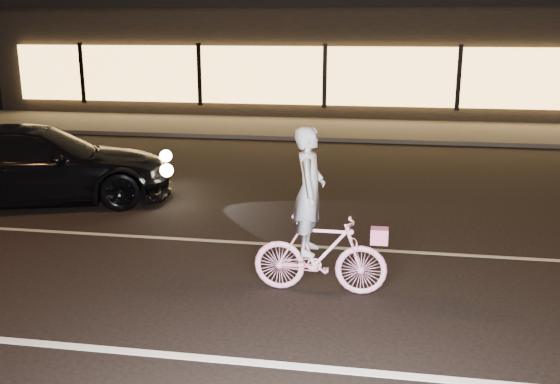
# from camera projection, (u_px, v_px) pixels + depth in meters

# --- Properties ---
(ground) EXTENTS (90.00, 90.00, 0.00)m
(ground) POSITION_uv_depth(u_px,v_px,m) (207.00, 295.00, 7.86)
(ground) COLOR black
(ground) RESTS_ON ground
(lane_stripe_near) EXTENTS (60.00, 0.12, 0.01)m
(lane_stripe_near) POSITION_uv_depth(u_px,v_px,m) (166.00, 355.00, 6.43)
(lane_stripe_near) COLOR silver
(lane_stripe_near) RESTS_ON ground
(lane_stripe_far) EXTENTS (60.00, 0.10, 0.01)m
(lane_stripe_far) POSITION_uv_depth(u_px,v_px,m) (242.00, 242.00, 9.76)
(lane_stripe_far) COLOR gray
(lane_stripe_far) RESTS_ON ground
(sidewalk) EXTENTS (30.00, 4.00, 0.12)m
(sidewalk) POSITION_uv_depth(u_px,v_px,m) (318.00, 129.00, 20.23)
(sidewalk) COLOR #383533
(sidewalk) RESTS_ON ground
(storefront) EXTENTS (25.40, 8.42, 4.20)m
(storefront) POSITION_uv_depth(u_px,v_px,m) (335.00, 55.00, 25.37)
(storefront) COLOR black
(storefront) RESTS_ON ground
(cyclist) EXTENTS (1.69, 0.58, 2.13)m
(cyclist) POSITION_uv_depth(u_px,v_px,m) (317.00, 235.00, 7.78)
(cyclist) COLOR #FF49A8
(cyclist) RESTS_ON ground
(sedan) EXTENTS (5.48, 3.70, 1.48)m
(sedan) POSITION_uv_depth(u_px,v_px,m) (36.00, 165.00, 11.83)
(sedan) COLOR black
(sedan) RESTS_ON ground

